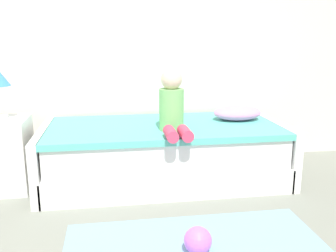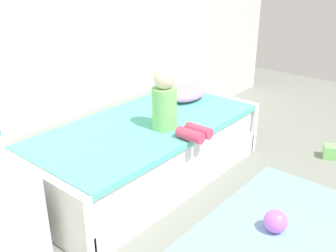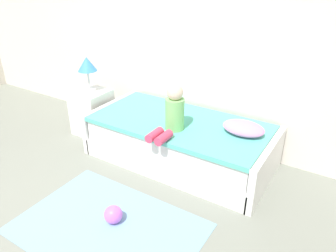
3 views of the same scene
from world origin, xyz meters
name	(u,v)px [view 2 (image 2 of 3)]	position (x,y,z in m)	size (l,w,h in m)	color
wall_rear	(17,8)	(0.00, 2.60, 1.45)	(7.20, 0.10, 2.90)	silver
bed	(146,151)	(0.66, 2.00, 0.25)	(2.11, 1.00, 0.50)	white
child_figure	(169,106)	(0.69, 1.77, 0.70)	(0.20, 0.51, 0.50)	#7FC672
pillow	(187,93)	(1.36, 2.10, 0.56)	(0.44, 0.30, 0.13)	#EA8CC6
toy_ball	(276,221)	(0.68, 0.79, 0.08)	(0.17, 0.17, 0.17)	#CC66D8
area_rug	(287,235)	(0.69, 0.70, 0.00)	(1.60, 1.10, 0.01)	#7AA8CC
toy_block	(330,152)	(2.04, 0.88, 0.06)	(0.13, 0.13, 0.13)	#7FD872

